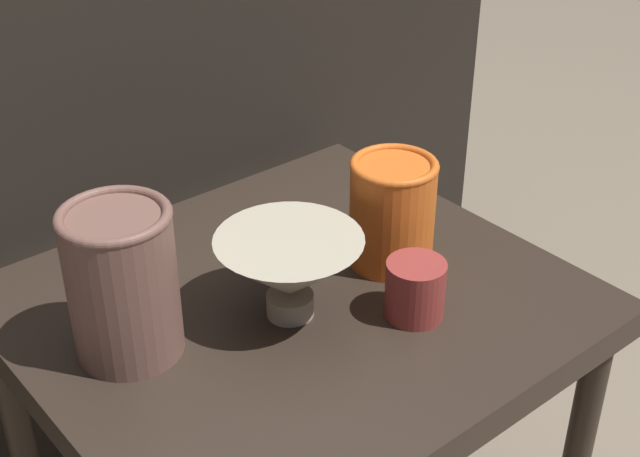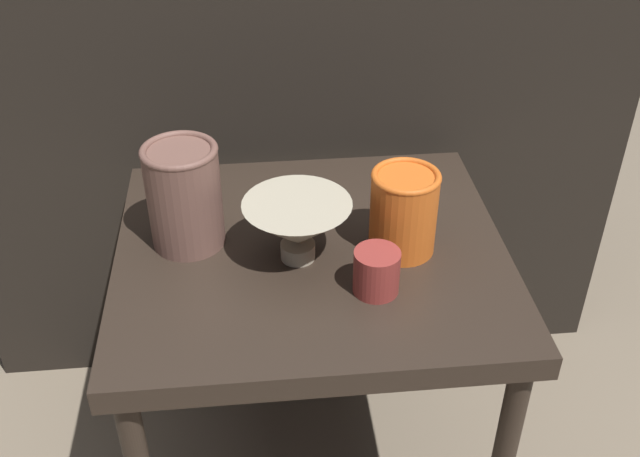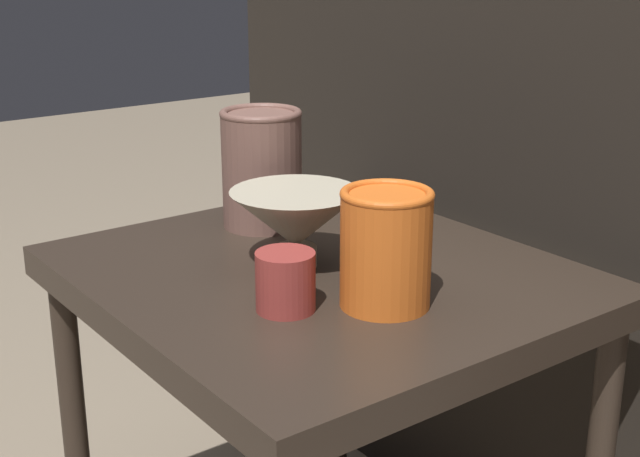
{
  "view_description": "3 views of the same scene",
  "coord_description": "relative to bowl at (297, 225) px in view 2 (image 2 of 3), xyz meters",
  "views": [
    {
      "loc": [
        -0.52,
        -0.68,
        1.17
      ],
      "look_at": [
        0.02,
        -0.03,
        0.65
      ],
      "focal_mm": 50.0,
      "sensor_mm": 36.0,
      "label": 1
    },
    {
      "loc": [
        -0.08,
        -0.95,
        1.26
      ],
      "look_at": [
        0.01,
        -0.03,
        0.61
      ],
      "focal_mm": 42.0,
      "sensor_mm": 36.0,
      "label": 2
    },
    {
      "loc": [
        0.86,
        -0.64,
        0.96
      ],
      "look_at": [
        0.0,
        -0.0,
        0.61
      ],
      "focal_mm": 50.0,
      "sensor_mm": 36.0,
      "label": 3
    }
  ],
  "objects": [
    {
      "name": "cup",
      "position": [
        0.11,
        -0.09,
        -0.03
      ],
      "size": [
        0.07,
        0.07,
        0.07
      ],
      "color": "maroon",
      "rests_on": "table"
    },
    {
      "name": "vase_textured_left",
      "position": [
        -0.17,
        0.06,
        0.03
      ],
      "size": [
        0.12,
        0.12,
        0.17
      ],
      "color": "brown",
      "rests_on": "table"
    },
    {
      "name": "bowl",
      "position": [
        0.0,
        0.0,
        0.0
      ],
      "size": [
        0.17,
        0.17,
        0.1
      ],
      "color": "#B2A88E",
      "rests_on": "table"
    },
    {
      "name": "table",
      "position": [
        0.02,
        0.02,
        -0.13
      ],
      "size": [
        0.62,
        0.56,
        0.55
      ],
      "color": "#2D231C",
      "rests_on": "ground_plane"
    },
    {
      "name": "vase_colorful_right",
      "position": [
        0.16,
        0.01,
        0.01
      ],
      "size": [
        0.11,
        0.11,
        0.14
      ],
      "color": "orange",
      "rests_on": "table"
    },
    {
      "name": "couch_backdrop",
      "position": [
        0.02,
        0.6,
        -0.17
      ],
      "size": [
        1.36,
        0.5,
        0.89
      ],
      "color": "black",
      "rests_on": "ground_plane"
    }
  ]
}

